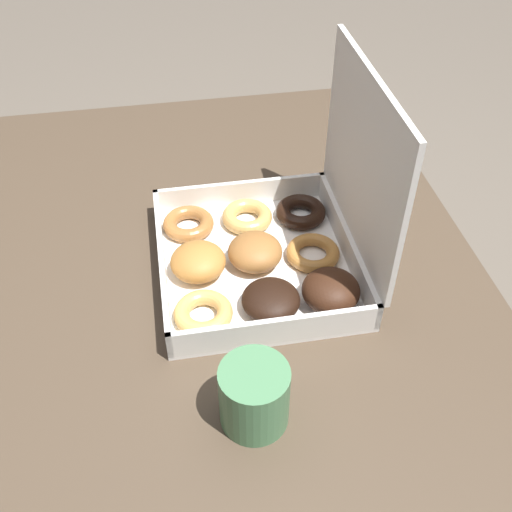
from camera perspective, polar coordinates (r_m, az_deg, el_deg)
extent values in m
plane|color=#6B6054|center=(1.58, -2.76, -20.79)|extent=(8.00, 8.00, 0.00)
cube|color=#4C3D2D|center=(0.96, -4.23, -0.53)|extent=(1.01, 0.83, 0.03)
cylinder|color=#4C3D2D|center=(1.59, -18.74, -0.99)|extent=(0.06, 0.06, 0.74)
cylinder|color=#4C3D2D|center=(1.61, 7.50, 2.10)|extent=(0.06, 0.06, 0.74)
cube|color=white|center=(0.93, 0.00, -0.85)|extent=(0.32, 0.29, 0.01)
cube|color=white|center=(0.90, -8.92, -0.79)|extent=(0.32, 0.01, 0.04)
cube|color=white|center=(0.94, 8.58, 1.29)|extent=(0.32, 0.01, 0.04)
cube|color=white|center=(1.03, -1.51, 6.06)|extent=(0.01, 0.29, 0.04)
cube|color=white|center=(0.80, 1.93, -7.11)|extent=(0.01, 0.29, 0.04)
cube|color=white|center=(0.85, 10.14, 8.90)|extent=(0.32, 0.01, 0.26)
torus|color=#9E6633|center=(0.98, -6.45, 3.07)|extent=(0.08, 0.08, 0.02)
ellipsoid|color=#B77A38|center=(0.90, -5.54, -0.53)|extent=(0.08, 0.08, 0.05)
torus|color=tan|center=(0.84, -5.04, -5.44)|extent=(0.08, 0.08, 0.02)
torus|color=tan|center=(0.99, -0.85, 3.76)|extent=(0.08, 0.08, 0.02)
ellipsoid|color=#9E6633|center=(0.91, -0.09, 0.40)|extent=(0.08, 0.08, 0.05)
ellipsoid|color=black|center=(0.85, 1.42, -4.19)|extent=(0.08, 0.08, 0.04)
torus|color=black|center=(1.00, 4.28, 4.21)|extent=(0.08, 0.08, 0.02)
torus|color=#B77A38|center=(0.93, 5.43, 0.29)|extent=(0.08, 0.08, 0.02)
ellipsoid|color=#381E11|center=(0.86, 7.14, -3.27)|extent=(0.08, 0.08, 0.05)
cylinder|color=#4C8456|center=(0.72, -0.17, -13.19)|extent=(0.08, 0.08, 0.09)
cylinder|color=black|center=(0.69, -0.18, -11.31)|extent=(0.07, 0.07, 0.01)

